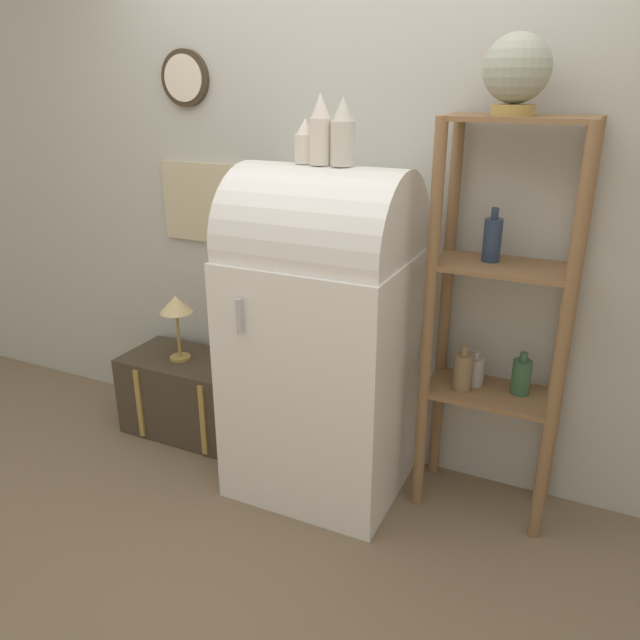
# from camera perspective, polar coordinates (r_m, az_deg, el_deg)

# --- Properties ---
(ground_plane) EXTENTS (12.00, 12.00, 0.00)m
(ground_plane) POSITION_cam_1_polar(r_m,az_deg,el_deg) (3.04, -1.54, -16.29)
(ground_plane) COLOR #7A664C
(wall_back) EXTENTS (7.00, 0.09, 2.70)m
(wall_back) POSITION_cam_1_polar(r_m,az_deg,el_deg) (2.98, 3.19, 11.55)
(wall_back) COLOR #B7B7AD
(wall_back) RESTS_ON ground_plane
(refrigerator) EXTENTS (0.76, 0.71, 1.52)m
(refrigerator) POSITION_cam_1_polar(r_m,az_deg,el_deg) (2.81, 0.26, -0.99)
(refrigerator) COLOR white
(refrigerator) RESTS_ON ground_plane
(suitcase_trunk) EXTENTS (0.75, 0.41, 0.44)m
(suitcase_trunk) POSITION_cam_1_polar(r_m,az_deg,el_deg) (3.53, -11.50, -6.78)
(suitcase_trunk) COLOR #423828
(suitcase_trunk) RESTS_ON ground_plane
(shelf_unit) EXTENTS (0.57, 0.33, 1.72)m
(shelf_unit) POSITION_cam_1_polar(r_m,az_deg,el_deg) (2.70, 16.01, 0.67)
(shelf_unit) COLOR olive
(shelf_unit) RESTS_ON ground_plane
(globe) EXTENTS (0.24, 0.24, 0.28)m
(globe) POSITION_cam_1_polar(r_m,az_deg,el_deg) (2.51, 17.55, 20.90)
(globe) COLOR #AD8942
(globe) RESTS_ON shelf_unit
(vase_left) EXTENTS (0.09, 0.09, 0.18)m
(vase_left) POSITION_cam_1_polar(r_m,az_deg,el_deg) (2.66, -1.34, 15.92)
(vase_left) COLOR silver
(vase_left) RESTS_ON refrigerator
(vase_center) EXTENTS (0.09, 0.09, 0.28)m
(vase_center) POSITION_cam_1_polar(r_m,az_deg,el_deg) (2.61, 0.05, 16.86)
(vase_center) COLOR silver
(vase_center) RESTS_ON refrigerator
(vase_right) EXTENTS (0.10, 0.10, 0.27)m
(vase_right) POSITION_cam_1_polar(r_m,az_deg,el_deg) (2.57, 2.10, 16.64)
(vase_right) COLOR beige
(vase_right) RESTS_ON refrigerator
(desk_lamp) EXTENTS (0.17, 0.17, 0.36)m
(desk_lamp) POSITION_cam_1_polar(r_m,az_deg,el_deg) (3.34, -13.02, 1.05)
(desk_lamp) COLOR #AD8942
(desk_lamp) RESTS_ON suitcase_trunk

